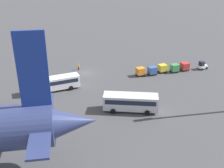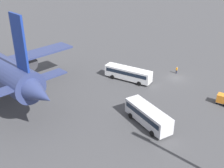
{
  "view_description": "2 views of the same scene",
  "coord_description": "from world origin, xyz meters",
  "px_view_note": "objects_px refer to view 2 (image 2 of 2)",
  "views": [
    {
      "loc": [
        9.3,
        64.24,
        26.71
      ],
      "look_at": [
        -3.02,
        15.34,
        3.47
      ],
      "focal_mm": 45.0,
      "sensor_mm": 36.0,
      "label": 1
    },
    {
      "loc": [
        -26.86,
        56.1,
        28.53
      ],
      "look_at": [
        3.73,
        19.4,
        4.66
      ],
      "focal_mm": 45.0,
      "sensor_mm": 36.0,
      "label": 2
    }
  ],
  "objects_px": {
    "shuttle_bus_near": "(128,73)",
    "cargo_cart_orange": "(222,99)",
    "worker_person": "(177,70)",
    "shuttle_bus_far": "(148,115)"
  },
  "relations": [
    {
      "from": "shuttle_bus_near",
      "to": "shuttle_bus_far",
      "type": "distance_m",
      "value": 18.16
    },
    {
      "from": "shuttle_bus_far",
      "to": "worker_person",
      "type": "height_order",
      "value": "shuttle_bus_far"
    },
    {
      "from": "worker_person",
      "to": "cargo_cart_orange",
      "type": "bearing_deg",
      "value": 151.76
    },
    {
      "from": "shuttle_bus_far",
      "to": "worker_person",
      "type": "bearing_deg",
      "value": -54.65
    },
    {
      "from": "worker_person",
      "to": "cargo_cart_orange",
      "type": "relative_size",
      "value": 0.79
    },
    {
      "from": "shuttle_bus_near",
      "to": "shuttle_bus_far",
      "type": "height_order",
      "value": "shuttle_bus_far"
    },
    {
      "from": "worker_person",
      "to": "shuttle_bus_far",
      "type": "bearing_deg",
      "value": 106.08
    },
    {
      "from": "shuttle_bus_far",
      "to": "shuttle_bus_near",
      "type": "bearing_deg",
      "value": -22.92
    },
    {
      "from": "shuttle_bus_near",
      "to": "worker_person",
      "type": "distance_m",
      "value": 12.74
    },
    {
      "from": "shuttle_bus_near",
      "to": "cargo_cart_orange",
      "type": "relative_size",
      "value": 5.21
    }
  ]
}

